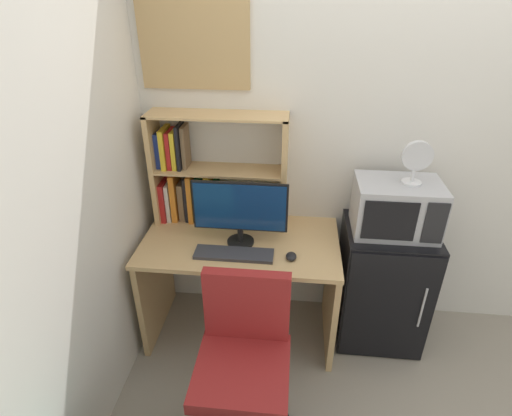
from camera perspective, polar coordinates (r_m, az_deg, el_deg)
wall_back at (r=2.75m, az=27.97°, el=8.04°), size 6.40×0.04×2.60m
desk at (r=2.63m, az=-2.11°, el=-8.76°), size 1.21×0.67×0.75m
hutch_bookshelf at (r=2.60m, az=-8.01°, el=4.66°), size 0.84×0.22×0.72m
monitor at (r=2.35m, az=-2.28°, el=-0.22°), size 0.56×0.16×0.40m
keyboard at (r=2.36m, az=-3.14°, el=-6.49°), size 0.46×0.13×0.02m
computer_mouse at (r=2.34m, az=4.99°, el=-6.81°), size 0.06×0.08×0.03m
mini_fridge at (r=2.81m, az=17.30°, el=-10.23°), size 0.54×0.50×0.83m
microwave at (r=2.50m, az=19.17°, el=0.10°), size 0.48×0.34×0.31m
desk_fan at (r=2.39m, az=21.68°, el=6.29°), size 0.17×0.11×0.25m
desk_chair at (r=2.21m, az=-1.72°, el=-22.18°), size 0.52×0.52×0.93m
wall_corkboard at (r=2.47m, az=-8.78°, el=22.39°), size 0.63×0.02×0.54m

